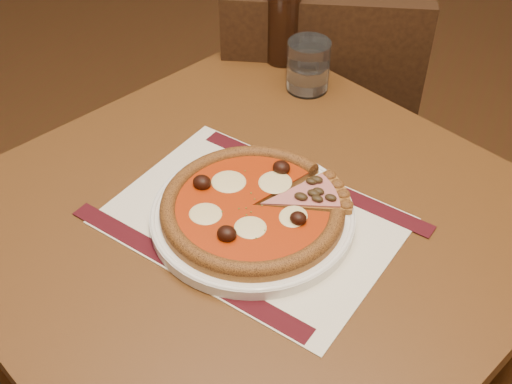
{
  "coord_description": "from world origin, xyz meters",
  "views": [
    {
      "loc": [
        1.25,
        -1.07,
        1.43
      ],
      "look_at": [
        0.96,
        -0.41,
        0.78
      ],
      "focal_mm": 45.0,
      "sensor_mm": 36.0,
      "label": 1
    }
  ],
  "objects_px": {
    "table": "(251,259)",
    "water_glass": "(308,66)",
    "pizza": "(252,207)",
    "plate": "(253,216)",
    "bottle": "(284,21)",
    "chair_far": "(317,128)"
  },
  "relations": [
    {
      "from": "chair_far",
      "to": "water_glass",
      "type": "distance_m",
      "value": 0.36
    },
    {
      "from": "chair_far",
      "to": "pizza",
      "type": "xyz_separation_m",
      "value": [
        0.09,
        -0.58,
        0.28
      ]
    },
    {
      "from": "pizza",
      "to": "plate",
      "type": "bearing_deg",
      "value": 38.23
    },
    {
      "from": "pizza",
      "to": "water_glass",
      "type": "bearing_deg",
      "value": 97.55
    },
    {
      "from": "table",
      "to": "water_glass",
      "type": "bearing_deg",
      "value": 96.55
    },
    {
      "from": "pizza",
      "to": "water_glass",
      "type": "distance_m",
      "value": 0.38
    },
    {
      "from": "table",
      "to": "water_glass",
      "type": "distance_m",
      "value": 0.4
    },
    {
      "from": "table",
      "to": "pizza",
      "type": "bearing_deg",
      "value": -56.25
    },
    {
      "from": "table",
      "to": "chair_far",
      "type": "height_order",
      "value": "chair_far"
    },
    {
      "from": "table",
      "to": "plate",
      "type": "xyz_separation_m",
      "value": [
        0.01,
        -0.01,
        0.11
      ]
    },
    {
      "from": "chair_far",
      "to": "water_glass",
      "type": "bearing_deg",
      "value": 82.18
    },
    {
      "from": "pizza",
      "to": "bottle",
      "type": "height_order",
      "value": "bottle"
    },
    {
      "from": "chair_far",
      "to": "pizza",
      "type": "height_order",
      "value": "chair_far"
    },
    {
      "from": "plate",
      "to": "chair_far",
      "type": "bearing_deg",
      "value": 98.34
    },
    {
      "from": "pizza",
      "to": "water_glass",
      "type": "height_order",
      "value": "water_glass"
    },
    {
      "from": "chair_far",
      "to": "bottle",
      "type": "height_order",
      "value": "bottle"
    },
    {
      "from": "table",
      "to": "pizza",
      "type": "xyz_separation_m",
      "value": [
        0.01,
        -0.01,
        0.13
      ]
    },
    {
      "from": "table",
      "to": "plate",
      "type": "bearing_deg",
      "value": -55.91
    },
    {
      "from": "plate",
      "to": "pizza",
      "type": "height_order",
      "value": "pizza"
    },
    {
      "from": "bottle",
      "to": "table",
      "type": "bearing_deg",
      "value": -74.39
    },
    {
      "from": "table",
      "to": "pizza",
      "type": "height_order",
      "value": "pizza"
    },
    {
      "from": "plate",
      "to": "bottle",
      "type": "bearing_deg",
      "value": 106.17
    }
  ]
}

